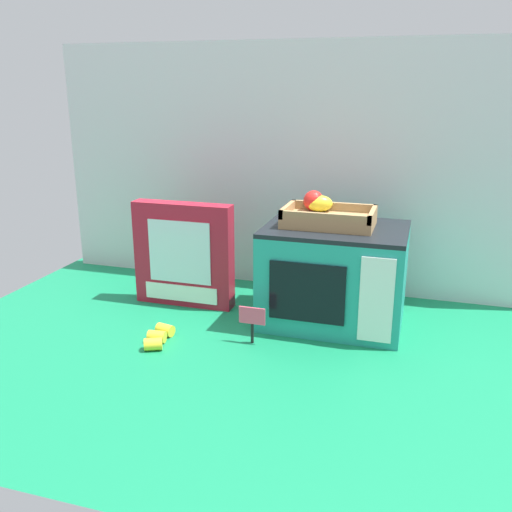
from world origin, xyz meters
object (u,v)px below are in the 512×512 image
Objects in this scene: price_sign at (252,320)px; loose_toy_banana at (158,337)px; food_groups_crate at (326,215)px; cookie_set_box at (183,255)px; toy_microwave at (334,275)px.

loose_toy_banana is at bearing -163.86° from price_sign.
price_sign is (-0.14, -0.22, -0.24)m from food_groups_crate.
price_sign is at bearing -36.01° from cookie_set_box.
price_sign is at bearing -122.89° from food_groups_crate.
toy_microwave is at bearing 33.51° from loose_toy_banana.
cookie_set_box is at bearing 99.39° from loose_toy_banana.
toy_microwave is 0.46m from cookie_set_box.
toy_microwave is 0.17m from food_groups_crate.
price_sign is at bearing 16.14° from loose_toy_banana.
food_groups_crate is 2.44× the size of price_sign.
cookie_set_box is (-0.42, -0.02, -0.15)m from food_groups_crate.
toy_microwave is at bearing 49.28° from price_sign.
toy_microwave reaches higher than price_sign.
toy_microwave is at bearing 0.04° from cookie_set_box.
food_groups_crate reaches higher than price_sign.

